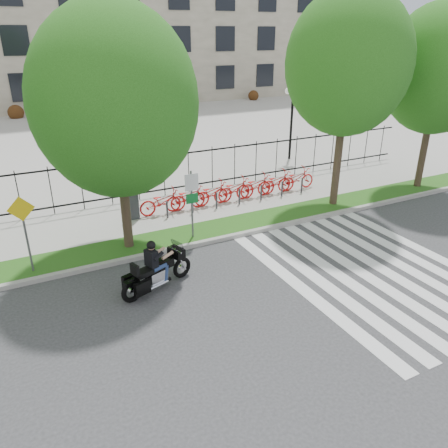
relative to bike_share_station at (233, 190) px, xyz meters
name	(u,v)px	position (x,y,z in m)	size (l,w,h in m)	color
ground	(239,310)	(-3.64, -7.20, -0.67)	(120.00, 120.00, 0.00)	#323234
curb	(183,247)	(-3.64, -3.10, -0.60)	(60.00, 0.20, 0.15)	#9A9891
grass_verge	(174,238)	(-3.64, -2.25, -0.60)	(60.00, 1.50, 0.15)	#234E13
sidewalk	(152,215)	(-3.64, 0.25, -0.60)	(60.00, 3.50, 0.15)	#A6A39B
plaza	(77,134)	(-3.64, 17.80, -0.62)	(80.00, 34.00, 0.10)	#A6A39B
crosswalk_stripes	(370,270)	(1.19, -7.20, -0.66)	(5.70, 8.00, 0.01)	silver
iron_fence	(138,178)	(-3.64, 2.00, 0.48)	(30.00, 0.06, 2.00)	black
office_building	(29,0)	(-3.64, 37.72, 9.30)	(60.00, 21.90, 20.15)	gray
lamp_post_right	(292,105)	(6.36, 4.80, 2.54)	(1.06, 0.70, 4.25)	black
street_tree_1	(115,102)	(-5.32, -2.25, 4.38)	(5.16, 5.16, 7.87)	#38281E
street_tree_2	(348,64)	(3.77, -2.25, 5.22)	(4.84, 4.84, 8.54)	#38281E
street_tree_3	(439,69)	(8.97, -2.25, 4.83)	(4.89, 4.89, 8.17)	#38281E
bike_share_station	(233,190)	(0.00, 0.00, 0.00)	(8.96, 0.88, 1.50)	#2D2D33
sign_pole_regulatory	(192,196)	(-3.04, -2.62, 1.07)	(0.50, 0.09, 2.50)	#59595B
sign_pole_warning	(24,224)	(-8.49, -2.62, 1.07)	(0.78, 0.09, 2.49)	#59595B
motorcycle_rider	(157,269)	(-5.26, -5.15, -0.02)	(2.44, 1.22, 1.96)	black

